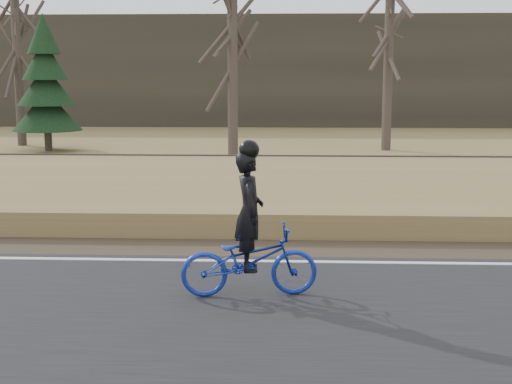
{
  "coord_description": "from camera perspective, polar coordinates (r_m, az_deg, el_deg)",
  "views": [
    {
      "loc": [
        1.0,
        -10.49,
        2.95
      ],
      "look_at": [
        0.52,
        0.5,
        1.1
      ],
      "focal_mm": 50.0,
      "sensor_mm": 36.0,
      "label": 1
    }
  ],
  "objects": [
    {
      "name": "conifer",
      "position": [
        28.12,
        -16.48,
        8.1
      ],
      "size": [
        2.6,
        2.6,
        5.12
      ],
      "color": "#4F433A",
      "rests_on": "ground"
    },
    {
      "name": "embankment",
      "position": [
        14.98,
        -1.35,
        -0.95
      ],
      "size": [
        120.0,
        5.0,
        0.44
      ],
      "primitive_type": "cube",
      "color": "olive",
      "rests_on": "ground"
    },
    {
      "name": "shoulder",
      "position": [
        12.09,
        -2.31,
        -4.48
      ],
      "size": [
        120.0,
        1.6,
        0.04
      ],
      "primitive_type": "cube",
      "color": "#473A2B",
      "rests_on": "ground"
    },
    {
      "name": "ballast",
      "position": [
        18.72,
        -0.57,
        1.18
      ],
      "size": [
        120.0,
        3.0,
        0.45
      ],
      "primitive_type": "cube",
      "color": "slate",
      "rests_on": "ground"
    },
    {
      "name": "bare_tree_near_left",
      "position": [
        24.65,
        -1.89,
        9.9
      ],
      "size": [
        0.36,
        0.36,
        6.19
      ],
      "primitive_type": "cylinder",
      "color": "#4F433A",
      "rests_on": "ground"
    },
    {
      "name": "ground",
      "position": [
        10.94,
        -2.84,
        -6.11
      ],
      "size": [
        120.0,
        120.0,
        0.0
      ],
      "primitive_type": "plane",
      "color": "olive",
      "rests_on": "ground"
    },
    {
      "name": "road",
      "position": [
        8.57,
        -4.42,
        -10.42
      ],
      "size": [
        120.0,
        6.0,
        0.06
      ],
      "primitive_type": "cube",
      "color": "black",
      "rests_on": "ground"
    },
    {
      "name": "bare_tree_center",
      "position": [
        27.68,
        10.57,
        10.95
      ],
      "size": [
        0.36,
        0.36,
        7.39
      ],
      "primitive_type": "cylinder",
      "color": "#4F433A",
      "rests_on": "ground"
    },
    {
      "name": "edge_line",
      "position": [
        11.12,
        -2.75,
        -5.51
      ],
      "size": [
        120.0,
        0.12,
        0.01
      ],
      "primitive_type": "cube",
      "color": "silver",
      "rests_on": "road"
    },
    {
      "name": "treeline_backdrop",
      "position": [
        40.5,
        1.13,
        9.63
      ],
      "size": [
        120.0,
        4.0,
        6.0
      ],
      "primitive_type": "cube",
      "color": "#383328",
      "rests_on": "ground"
    },
    {
      "name": "railroad",
      "position": [
        18.67,
        -0.57,
        2.11
      ],
      "size": [
        120.0,
        2.4,
        0.29
      ],
      "color": "black",
      "rests_on": "ballast"
    },
    {
      "name": "cyclist",
      "position": [
        9.28,
        -0.55,
        -4.48
      ],
      "size": [
        1.85,
        0.86,
        2.05
      ],
      "rotation": [
        0.0,
        0.0,
        1.71
      ],
      "color": "#162D97",
      "rests_on": "road"
    },
    {
      "name": "bare_tree_left",
      "position": [
        30.55,
        -18.58,
        11.0
      ],
      "size": [
        0.36,
        0.36,
        7.95
      ],
      "primitive_type": "cylinder",
      "color": "#4F433A",
      "rests_on": "ground"
    }
  ]
}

